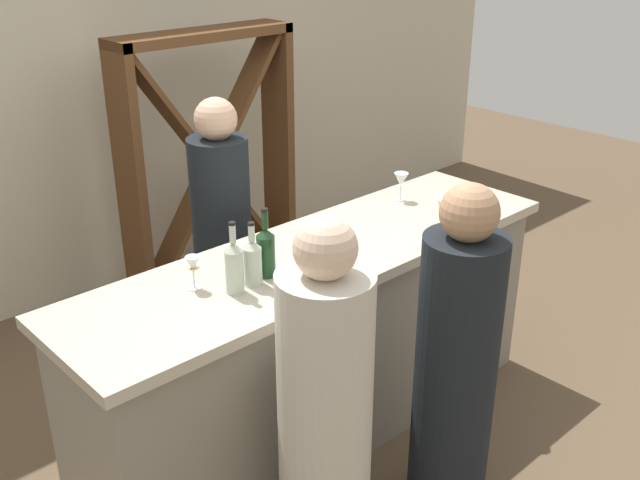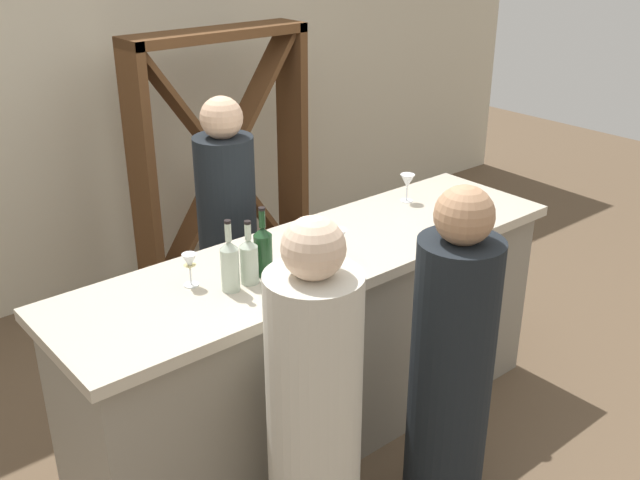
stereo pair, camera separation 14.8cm
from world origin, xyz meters
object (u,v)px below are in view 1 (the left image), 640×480
(wine_glass_far_center, at_px, (401,180))
(person_left_guest, at_px, (325,417))
(wine_rack, at_px, (210,165))
(person_center_guest, at_px, (456,366))
(wine_glass_near_center, at_px, (442,208))
(wine_glass_near_right, at_px, (339,238))
(wine_glass_far_left, at_px, (193,267))
(wine_bottle_center_olive_green, at_px, (266,251))
(wine_bottle_second_left_clear_pale, at_px, (253,261))
(wine_glass_near_left, at_px, (462,202))
(wine_bottle_leftmost_clear_pale, at_px, (234,266))
(person_right_guest, at_px, (224,254))

(wine_glass_far_center, xyz_separation_m, person_left_guest, (-1.27, -0.77, -0.41))
(wine_rack, distance_m, person_center_guest, 2.42)
(wine_glass_near_center, distance_m, wine_glass_near_right, 0.62)
(person_left_guest, xyz_separation_m, person_center_guest, (0.61, -0.12, 0.00))
(wine_glass_far_left, xyz_separation_m, person_center_guest, (0.70, -0.80, -0.40))
(wine_bottle_center_olive_green, distance_m, person_left_guest, 0.73)
(wine_bottle_second_left_clear_pale, relative_size, wine_glass_near_center, 1.93)
(wine_bottle_center_olive_green, height_order, wine_glass_near_right, wine_bottle_center_olive_green)
(wine_rack, distance_m, wine_glass_near_center, 1.86)
(wine_bottle_second_left_clear_pale, distance_m, person_left_guest, 0.69)
(wine_rack, bearing_deg, wine_glass_near_right, -107.44)
(wine_glass_near_left, relative_size, wine_glass_far_left, 1.10)
(wine_rack, xyz_separation_m, wine_glass_near_right, (-0.56, -1.77, 0.23))
(wine_bottle_leftmost_clear_pale, distance_m, wine_glass_far_center, 1.28)
(wine_bottle_leftmost_clear_pale, distance_m, wine_bottle_center_olive_green, 0.19)
(wine_glass_near_center, height_order, wine_glass_near_right, same)
(wine_bottle_second_left_clear_pale, relative_size, wine_glass_near_right, 1.92)
(wine_glass_near_right, bearing_deg, wine_bottle_second_left_clear_pale, 170.47)
(person_left_guest, bearing_deg, wine_bottle_leftmost_clear_pale, -1.84)
(wine_bottle_second_left_clear_pale, bearing_deg, wine_glass_near_center, -7.91)
(wine_rack, distance_m, wine_glass_near_left, 1.92)
(person_right_guest, bearing_deg, wine_bottle_center_olive_green, -44.08)
(wine_bottle_second_left_clear_pale, bearing_deg, wine_glass_near_left, -9.65)
(wine_glass_near_center, relative_size, person_left_guest, 0.10)
(wine_glass_near_left, bearing_deg, wine_bottle_center_olive_green, 168.27)
(wine_glass_near_left, xyz_separation_m, wine_glass_near_right, (-0.71, 0.12, -0.01))
(wine_rack, relative_size, wine_glass_near_left, 11.10)
(wine_glass_near_left, bearing_deg, wine_glass_far_center, 85.10)
(person_right_guest, bearing_deg, wine_glass_near_right, -19.96)
(person_center_guest, xyz_separation_m, person_right_guest, (-0.12, 1.43, 0.05))
(person_left_guest, height_order, person_center_guest, person_left_guest)
(wine_bottle_leftmost_clear_pale, distance_m, person_left_guest, 0.68)
(wine_bottle_leftmost_clear_pale, distance_m, person_right_guest, 0.98)
(wine_bottle_leftmost_clear_pale, xyz_separation_m, wine_bottle_second_left_clear_pale, (0.10, 0.01, -0.01))
(wine_bottle_center_olive_green, bearing_deg, person_left_guest, -109.14)
(wine_glass_near_left, xyz_separation_m, wine_glass_near_center, (-0.09, 0.05, -0.02))
(wine_glass_near_left, xyz_separation_m, person_right_guest, (-0.73, 0.95, -0.37))
(wine_glass_near_center, height_order, person_center_guest, person_center_guest)
(person_center_guest, bearing_deg, wine_glass_near_right, 29.18)
(wine_glass_far_center, bearing_deg, wine_glass_near_right, -157.90)
(wine_bottle_second_left_clear_pale, height_order, wine_glass_far_center, wine_bottle_second_left_clear_pale)
(person_left_guest, bearing_deg, wine_bottle_center_olive_green, -19.62)
(wine_rack, distance_m, wine_glass_far_left, 1.97)
(wine_bottle_center_olive_green, distance_m, wine_glass_near_left, 1.06)
(wine_glass_near_left, xyz_separation_m, wine_glass_far_center, (0.04, 0.42, -0.01))
(wine_rack, distance_m, wine_bottle_leftmost_clear_pale, 2.03)
(wine_glass_near_left, height_order, wine_glass_far_center, wine_glass_near_left)
(wine_rack, bearing_deg, person_center_guest, -101.20)
(wine_glass_near_right, height_order, person_center_guest, person_center_guest)
(wine_bottle_center_olive_green, height_order, wine_glass_far_left, wine_bottle_center_olive_green)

